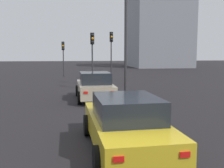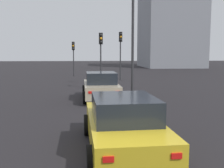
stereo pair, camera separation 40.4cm
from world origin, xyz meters
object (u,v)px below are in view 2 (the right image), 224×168
Objects in this scene: traffic_light_far_left at (121,46)px; car_yellow_second at (123,124)px; traffic_light_near_right at (101,48)px; car_beige_lead at (101,86)px; street_lamp_kerbside at (133,33)px; traffic_light_near_left at (73,51)px.

car_yellow_second is at bearing -13.71° from traffic_light_far_left.
traffic_light_far_left reaches higher than traffic_light_near_right.
car_beige_lead is at bearing -10.64° from traffic_light_near_right.
street_lamp_kerbside is at bearing -8.72° from traffic_light_far_left.
street_lamp_kerbside is at bearing -13.03° from car_yellow_second.
traffic_light_far_left is at bearing -8.85° from car_yellow_second.
car_beige_lead is 15.03m from traffic_light_near_left.
car_yellow_second is at bearing -8.33° from traffic_light_near_right.
traffic_light_near_left is 6.54m from traffic_light_far_left.
traffic_light_near_right is (6.69, -0.31, 2.23)m from car_beige_lead.
car_beige_lead is at bearing 14.68° from traffic_light_near_left.
traffic_light_near_left is 0.60× the size of street_lamp_kerbside.
street_lamp_kerbside is (9.59, -1.83, 3.05)m from car_yellow_second.
traffic_light_near_right is 3.94m from traffic_light_far_left.
car_beige_lead is 0.67× the size of street_lamp_kerbside.
traffic_light_near_right is at bearing 23.84° from traffic_light_near_left.
car_yellow_second is 0.72× the size of street_lamp_kerbside.
car_yellow_second is 1.01× the size of traffic_light_far_left.
street_lamp_kerbside is (1.92, -2.05, 3.03)m from car_beige_lead.
car_yellow_second is at bearing 169.21° from street_lamp_kerbside.
traffic_light_near_left reaches higher than car_beige_lead.
car_yellow_second is 14.54m from traffic_light_near_right.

